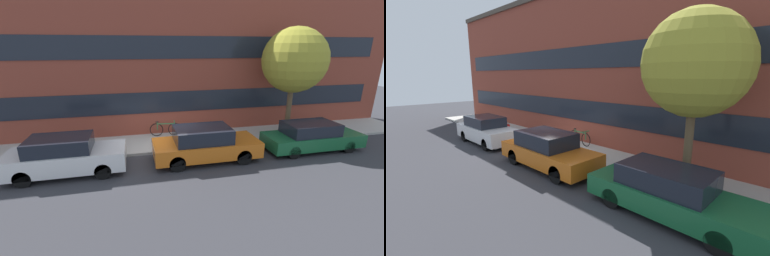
% 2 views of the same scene
% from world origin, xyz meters
% --- Properties ---
extents(ground_plane, '(56.00, 56.00, 0.00)m').
position_xyz_m(ground_plane, '(0.00, 0.00, 0.00)').
color(ground_plane, '#333338').
extents(sidewalk_strip, '(28.00, 2.57, 0.12)m').
position_xyz_m(sidewalk_strip, '(0.00, 1.28, 0.06)').
color(sidewalk_strip, '#B2AFA8').
rests_on(sidewalk_strip, ground_plane).
extents(rowhouse_facade, '(28.00, 1.02, 8.34)m').
position_xyz_m(rowhouse_facade, '(0.00, 3.01, 4.18)').
color(rowhouse_facade, brown).
rests_on(rowhouse_facade, ground_plane).
extents(parked_car_white, '(4.27, 1.66, 1.47)m').
position_xyz_m(parked_car_white, '(-3.89, -1.05, 0.73)').
color(parked_car_white, silver).
rests_on(parked_car_white, ground_plane).
extents(parked_car_orange, '(4.44, 1.77, 1.46)m').
position_xyz_m(parked_car_orange, '(1.56, -1.05, 0.73)').
color(parked_car_orange, '#D16619').
rests_on(parked_car_orange, ground_plane).
extents(parked_car_green, '(4.52, 1.65, 1.33)m').
position_xyz_m(parked_car_green, '(6.69, -1.05, 0.66)').
color(parked_car_green, '#195B33').
rests_on(parked_car_green, ground_plane).
extents(fire_hydrant, '(0.53, 0.29, 0.71)m').
position_xyz_m(fire_hydrant, '(-4.20, 0.45, 0.48)').
color(fire_hydrant, red).
rests_on(fire_hydrant, sidewalk_strip).
extents(bicycle, '(1.65, 0.44, 0.80)m').
position_xyz_m(bicycle, '(0.29, 2.05, 0.52)').
color(bicycle, black).
rests_on(bicycle, sidewalk_strip).
extents(street_tree, '(3.10, 3.10, 5.43)m').
position_xyz_m(street_tree, '(6.43, 0.57, 3.99)').
color(street_tree, brown).
rests_on(street_tree, sidewalk_strip).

